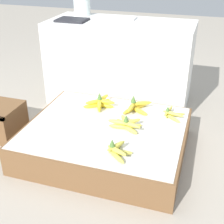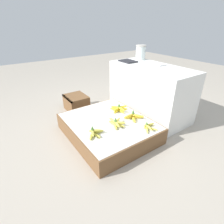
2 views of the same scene
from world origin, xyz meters
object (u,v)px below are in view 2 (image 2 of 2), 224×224
at_px(glass_jar, 141,52).
at_px(foam_tray_white, 156,64).
at_px(banana_bunch_back_midleft, 119,109).
at_px(banana_bunch_back_right, 149,127).
at_px(banana_bunch_back_midright, 134,116).
at_px(wooden_crate, 76,103).
at_px(banana_bunch_front_midright, 94,133).
at_px(banana_bunch_middle_midright, 116,123).

relative_size(glass_jar, foam_tray_white, 0.89).
distance_m(banana_bunch_back_midleft, banana_bunch_back_right, 0.52).
xyz_separation_m(banana_bunch_back_midright, glass_jar, (-0.68, 0.69, 0.58)).
bearing_deg(foam_tray_white, banana_bunch_back_right, -49.20).
distance_m(banana_bunch_back_right, foam_tray_white, 0.98).
bearing_deg(foam_tray_white, banana_bunch_back_midright, -64.64).
bearing_deg(wooden_crate, banana_bunch_front_midright, -13.97).
bearing_deg(banana_bunch_back_right, banana_bunch_front_midright, -112.73).
bearing_deg(banana_bunch_back_midleft, banana_bunch_front_midright, -61.24).
relative_size(banana_bunch_back_midright, banana_bunch_back_right, 1.17).
distance_m(wooden_crate, banana_bunch_back_midleft, 0.78).
relative_size(banana_bunch_front_midright, banana_bunch_middle_midright, 0.94).
height_order(wooden_crate, glass_jar, glass_jar).
bearing_deg(banana_bunch_front_midright, banana_bunch_back_midright, 92.53).
relative_size(banana_bunch_back_midleft, banana_bunch_back_midright, 1.01).
bearing_deg(banana_bunch_back_midright, wooden_crate, -163.15).
distance_m(banana_bunch_middle_midright, banana_bunch_back_midleft, 0.35).
xyz_separation_m(banana_bunch_back_midleft, banana_bunch_back_midright, (0.27, 0.02, 0.00)).
distance_m(banana_bunch_back_midright, foam_tray_white, 0.85).
xyz_separation_m(banana_bunch_middle_midright, glass_jar, (-0.68, 0.94, 0.59)).
bearing_deg(banana_bunch_back_midright, banana_bunch_front_midright, -87.47).
xyz_separation_m(banana_bunch_front_midright, banana_bunch_back_midright, (-0.02, 0.55, 0.00)).
height_order(banana_bunch_back_right, glass_jar, glass_jar).
bearing_deg(foam_tray_white, banana_bunch_middle_midright, -71.44).
xyz_separation_m(wooden_crate, banana_bunch_front_midright, (1.01, -0.25, 0.11)).
bearing_deg(banana_bunch_back_midright, foam_tray_white, 115.36).
height_order(glass_jar, foam_tray_white, glass_jar).
relative_size(wooden_crate, banana_bunch_front_midright, 1.67).
distance_m(banana_bunch_front_midright, banana_bunch_middle_midright, 0.30).
height_order(wooden_crate, banana_bunch_back_right, banana_bunch_back_right).
distance_m(wooden_crate, banana_bunch_middle_midright, 0.99).
xyz_separation_m(wooden_crate, banana_bunch_back_midright, (0.98, 0.30, 0.11)).
bearing_deg(banana_bunch_back_right, banana_bunch_back_midleft, -178.45).
height_order(banana_bunch_front_midright, banana_bunch_middle_midright, banana_bunch_middle_midright).
height_order(wooden_crate, banana_bunch_back_midleft, banana_bunch_back_midleft).
distance_m(glass_jar, foam_tray_white, 0.40).
bearing_deg(glass_jar, banana_bunch_back_right, -36.71).
relative_size(banana_bunch_front_midright, banana_bunch_back_midright, 0.91).
xyz_separation_m(glass_jar, foam_tray_white, (0.38, -0.05, -0.10)).
relative_size(banana_bunch_front_midright, foam_tray_white, 0.89).
bearing_deg(banana_bunch_front_midright, banana_bunch_middle_midright, 95.32).
bearing_deg(banana_bunch_back_midleft, banana_bunch_middle_midright, -41.32).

